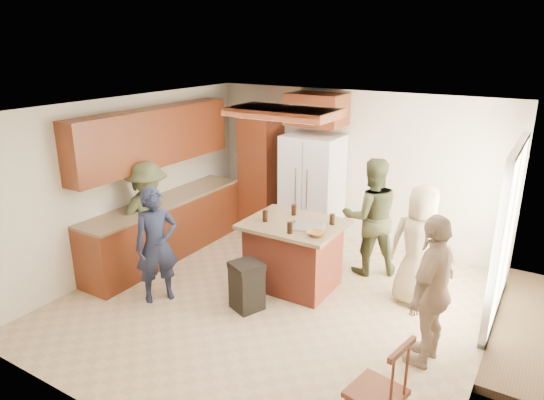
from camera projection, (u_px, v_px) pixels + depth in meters
The scene contains 12 objects.
person_front_left at pixel (157, 245), 6.17m from camera, with size 0.55×0.41×1.52m, color #1B2137.
person_behind_left at pixel (371, 217), 6.89m from camera, with size 0.83×0.51×1.71m, color #3B3F25.
person_behind_right at pixel (420, 246), 6.07m from camera, with size 0.77×0.50×1.58m, color tan.
person_side_right at pixel (432, 291), 4.92m from camera, with size 0.97×0.49×1.65m, color tan.
person_counter at pixel (149, 217), 7.00m from camera, with size 1.05×0.49×1.63m, color #3D4226.
left_cabinetry at pixel (162, 197), 7.42m from camera, with size 0.64×3.00×2.30m.
back_wall_units at pixel (274, 154), 8.29m from camera, with size 1.80×0.60×2.45m.
refrigerator at pixel (312, 189), 7.99m from camera, with size 0.90×0.76×1.80m.
kitchen_island at pixel (293, 254), 6.60m from camera, with size 1.28×1.03×0.93m.
island_items at pixel (306, 225), 6.25m from camera, with size 0.95×0.68×0.15m.
trash_bin at pixel (247, 286), 6.07m from camera, with size 0.48×0.48×0.63m.
spindle_chair at pixel (378, 394), 4.02m from camera, with size 0.49×0.49×0.99m.
Camera 1 is at (2.86, -4.75, 3.25)m, focal length 32.00 mm.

